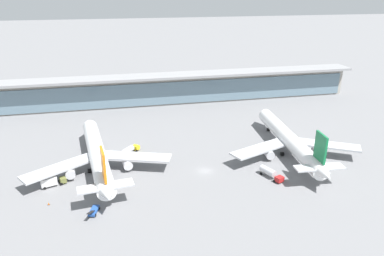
{
  "coord_description": "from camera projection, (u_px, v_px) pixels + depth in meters",
  "views": [
    {
      "loc": [
        -26.86,
        -102.56,
        56.51
      ],
      "look_at": [
        0.0,
        19.73,
        7.49
      ],
      "focal_mm": 34.19,
      "sensor_mm": 36.0,
      "label": 1
    }
  ],
  "objects": [
    {
      "name": "airliner_left_stand",
      "position": [
        97.0,
        155.0,
        118.58
      ],
      "size": [
        46.69,
        61.14,
        16.28
      ],
      "color": "white",
      "rests_on": "ground"
    },
    {
      "name": "service_truck_near_nose_yellow",
      "position": [
        129.0,
        150.0,
        130.31
      ],
      "size": [
        7.39,
        7.93,
        2.95
      ],
      "color": "yellow",
      "rests_on": "ground"
    },
    {
      "name": "safety_cone_alpha",
      "position": [
        49.0,
        204.0,
        100.74
      ],
      "size": [
        0.62,
        0.62,
        0.7
      ],
      "color": "orange",
      "rests_on": "ground"
    },
    {
      "name": "service_truck_under_wing_blue",
      "position": [
        94.0,
        211.0,
        96.7
      ],
      "size": [
        3.08,
        6.92,
        2.7
      ],
      "color": "#234C9E",
      "rests_on": "ground"
    },
    {
      "name": "terminal_building",
      "position": [
        168.0,
        88.0,
        185.04
      ],
      "size": [
        195.75,
        12.8,
        15.2
      ],
      "color": "#9E998E",
      "rests_on": "ground"
    },
    {
      "name": "service_truck_by_tail_olive",
      "position": [
        51.0,
        181.0,
        109.61
      ],
      "size": [
        7.65,
        4.51,
        3.1
      ],
      "color": "olive",
      "rests_on": "ground"
    },
    {
      "name": "service_truck_mid_apron_red",
      "position": [
        271.0,
        173.0,
        114.45
      ],
      "size": [
        5.38,
        8.8,
        2.95
      ],
      "color": "#B21E1E",
      "rests_on": "ground"
    },
    {
      "name": "ground_plane",
      "position": [
        205.0,
        171.0,
        119.25
      ],
      "size": [
        1200.0,
        1200.0,
        0.0
      ],
      "primitive_type": "plane",
      "color": "slate"
    },
    {
      "name": "airliner_centre_stand",
      "position": [
        290.0,
        140.0,
        129.86
      ],
      "size": [
        46.92,
        61.18,
        16.28
      ],
      "color": "white",
      "rests_on": "ground"
    }
  ]
}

